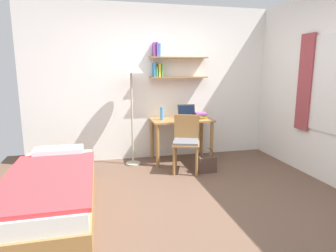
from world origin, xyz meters
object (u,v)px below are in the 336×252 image
object	(u,v)px
bed	(52,193)
standing_lamp	(131,72)
desk	(181,127)
desk_chair	(186,140)
book_stack	(201,115)
laptop	(187,115)
handbag	(207,164)
water_bottle	(162,114)

from	to	relation	value
bed	standing_lamp	size ratio (longest dim) A/B	1.16
desk	desk_chair	xyz separation A→B (m)	(-0.07, -0.52, -0.11)
standing_lamp	desk_chair	bearing A→B (deg)	-32.37
bed	book_stack	bearing A→B (deg)	34.13
book_stack	bed	bearing A→B (deg)	-145.87
laptop	handbag	size ratio (longest dim) A/B	0.80
bed	standing_lamp	world-z (taller)	standing_lamp
bed	book_stack	xyz separation A→B (m)	(2.22, 1.50, 0.53)
water_bottle	handbag	xyz separation A→B (m)	(0.55, -0.65, -0.69)
desk_chair	laptop	xyz separation A→B (m)	(0.18, 0.53, 0.30)
water_bottle	book_stack	xyz separation A→B (m)	(0.67, 0.01, -0.06)
desk_chair	water_bottle	xyz separation A→B (m)	(-0.27, 0.49, 0.35)
bed	laptop	distance (m)	2.56
desk	laptop	distance (m)	0.22
bed	book_stack	world-z (taller)	book_stack
desk	laptop	xyz separation A→B (m)	(0.11, 0.01, 0.19)
bed	handbag	world-z (taller)	bed
desk	laptop	size ratio (longest dim) A/B	3.26
bed	water_bottle	distance (m)	2.22
bed	laptop	xyz separation A→B (m)	(1.99, 1.53, 0.54)
water_bottle	standing_lamp	bearing A→B (deg)	-179.50
desk_chair	handbag	size ratio (longest dim) A/B	2.20
desk	desk_chair	world-z (taller)	desk_chair
standing_lamp	book_stack	bearing A→B (deg)	0.93
bed	desk_chair	world-z (taller)	desk_chair
laptop	water_bottle	bearing A→B (deg)	-175.12
book_stack	desk_chair	bearing A→B (deg)	-129.02
desk_chair	handbag	distance (m)	0.48
standing_lamp	laptop	bearing A→B (deg)	2.58
bed	desk	size ratio (longest dim) A/B	1.95
desk	standing_lamp	xyz separation A→B (m)	(-0.83, -0.03, 0.91)
standing_lamp	bed	bearing A→B (deg)	-125.24
laptop	book_stack	distance (m)	0.23
desk	desk_chair	size ratio (longest dim) A/B	1.19
water_bottle	handbag	distance (m)	1.10
laptop	water_bottle	xyz separation A→B (m)	(-0.44, -0.04, 0.05)
book_stack	handbag	size ratio (longest dim) A/B	0.63
bed	desk	world-z (taller)	desk
standing_lamp	water_bottle	size ratio (longest dim) A/B	8.00
desk	handbag	world-z (taller)	desk
desk_chair	book_stack	bearing A→B (deg)	50.98
water_bottle	laptop	bearing A→B (deg)	4.88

